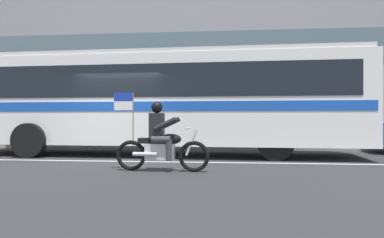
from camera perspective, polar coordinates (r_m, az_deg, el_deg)
The scene contains 7 objects.
ground_plane at distance 11.04m, azimuth -11.52°, elevation -6.05°, with size 60.00×60.00×0.00m, color #2B2B2D.
sidewalk_curb at distance 15.95m, azimuth -6.00°, elevation -3.85°, with size 28.00×3.80×0.15m, color gray.
lane_center_stripe at distance 10.47m, azimuth -12.51°, elevation -6.37°, with size 26.60×0.14×0.01m, color silver.
office_building_facade at distance 18.94m, azimuth -4.50°, elevation 16.68°, with size 28.00×0.89×13.13m.
transit_bus at distance 11.88m, azimuth -4.58°, elevation 3.49°, with size 12.53×3.10×3.22m.
motorcycle_with_rider at distance 8.31m, azimuth -4.83°, elevation -3.50°, with size 2.19×0.64×1.78m.
fire_hydrant at distance 14.45m, azimuth 15.06°, elevation -2.51°, with size 0.22×0.30×0.75m.
Camera 1 is at (3.30, -10.47, 1.20)m, focal length 34.48 mm.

